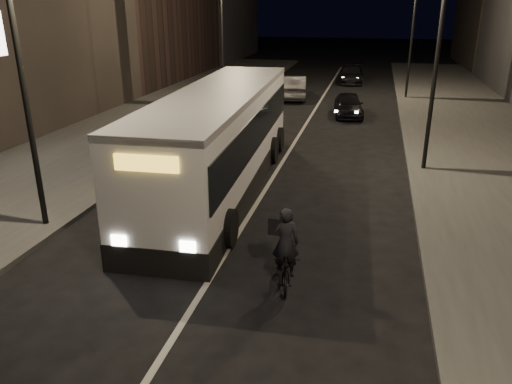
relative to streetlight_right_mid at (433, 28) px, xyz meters
The scene contains 12 objects.
ground 14.18m from the streetlight_right_mid, 113.96° to the right, with size 180.00×180.00×0.00m, color black.
sidewalk_right 6.48m from the streetlight_right_mid, 32.26° to the left, with size 7.00×70.00×0.16m, color #383836.
sidewalk_left 14.94m from the streetlight_right_mid, behind, with size 7.00×70.00×0.16m, color #383836.
streetlight_right_mid is the anchor object (origin of this frame).
streetlight_right_far 16.00m from the streetlight_right_mid, 90.00° to the left, with size 1.20×0.44×8.12m.
streetlight_left_near 13.33m from the streetlight_right_mid, 143.12° to the right, with size 1.20×0.44×8.12m.
streetlight_left_far 14.62m from the streetlight_right_mid, 136.84° to the left, with size 1.20×0.44×8.12m.
city_bus 8.48m from the streetlight_right_mid, 153.57° to the right, with size 3.49×13.00×3.47m.
cyclist_on_bicycle 11.16m from the streetlight_right_mid, 110.32° to the right, with size 0.91×1.83×2.02m.
car_near 11.25m from the streetlight_right_mid, 108.49° to the left, with size 1.56×3.88×1.32m, color black.
car_mid 16.84m from the streetlight_right_mid, 116.52° to the left, with size 1.65×4.73×1.56m, color #373739.
car_far 23.59m from the streetlight_right_mid, 99.42° to the left, with size 1.92×4.72×1.37m, color black.
Camera 1 is at (3.48, -7.58, 6.24)m, focal length 35.00 mm.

